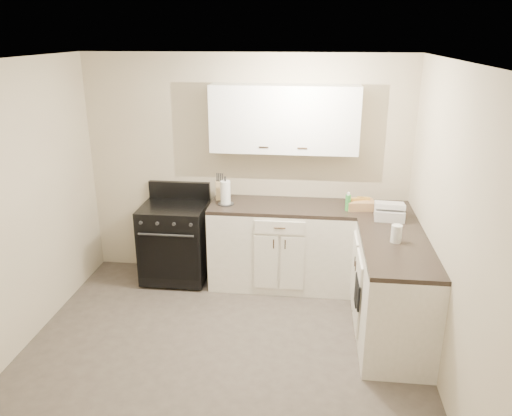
# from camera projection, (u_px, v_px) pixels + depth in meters

# --- Properties ---
(floor) EXTENTS (3.60, 3.60, 0.00)m
(floor) POSITION_uv_depth(u_px,v_px,m) (220.00, 362.00, 4.32)
(floor) COLOR #473F38
(floor) RESTS_ON ground
(ceiling) EXTENTS (3.60, 3.60, 0.00)m
(ceiling) POSITION_uv_depth(u_px,v_px,m) (211.00, 62.00, 3.48)
(ceiling) COLOR white
(ceiling) RESTS_ON wall_back
(wall_back) EXTENTS (3.60, 0.00, 3.60)m
(wall_back) POSITION_uv_depth(u_px,v_px,m) (246.00, 169.00, 5.59)
(wall_back) COLOR beige
(wall_back) RESTS_ON ground
(wall_right) EXTENTS (0.00, 3.60, 3.60)m
(wall_right) POSITION_uv_depth(u_px,v_px,m) (454.00, 238.00, 3.71)
(wall_right) COLOR beige
(wall_right) RESTS_ON ground
(wall_left) EXTENTS (0.00, 3.60, 3.60)m
(wall_left) POSITION_uv_depth(u_px,v_px,m) (0.00, 219.00, 4.09)
(wall_left) COLOR beige
(wall_left) RESTS_ON ground
(wall_front) EXTENTS (3.60, 0.00, 3.60)m
(wall_front) POSITION_uv_depth(u_px,v_px,m) (139.00, 378.00, 2.22)
(wall_front) COLOR beige
(wall_front) RESTS_ON ground
(base_cabinets_back) EXTENTS (1.55, 0.60, 0.90)m
(base_cabinets_back) POSITION_uv_depth(u_px,v_px,m) (281.00, 247.00, 5.53)
(base_cabinets_back) COLOR white
(base_cabinets_back) RESTS_ON floor
(base_cabinets_right) EXTENTS (0.60, 1.90, 0.90)m
(base_cabinets_right) POSITION_uv_depth(u_px,v_px,m) (388.00, 279.00, 4.80)
(base_cabinets_right) COLOR white
(base_cabinets_right) RESTS_ON floor
(countertop_back) EXTENTS (1.55, 0.60, 0.04)m
(countertop_back) POSITION_uv_depth(u_px,v_px,m) (282.00, 207.00, 5.37)
(countertop_back) COLOR black
(countertop_back) RESTS_ON base_cabinets_back
(countertop_right) EXTENTS (0.60, 1.90, 0.04)m
(countertop_right) POSITION_uv_depth(u_px,v_px,m) (392.00, 234.00, 4.65)
(countertop_right) COLOR black
(countertop_right) RESTS_ON base_cabinets_right
(upper_cabinets) EXTENTS (1.55, 0.30, 0.70)m
(upper_cabinets) POSITION_uv_depth(u_px,v_px,m) (284.00, 119.00, 5.20)
(upper_cabinets) COLOR white
(upper_cabinets) RESTS_ON wall_back
(stove) EXTENTS (0.71, 0.61, 0.86)m
(stove) POSITION_uv_depth(u_px,v_px,m) (175.00, 242.00, 5.63)
(stove) COLOR black
(stove) RESTS_ON floor
(knife_block) EXTENTS (0.11, 0.10, 0.21)m
(knife_block) POSITION_uv_depth(u_px,v_px,m) (220.00, 190.00, 5.51)
(knife_block) COLOR tan
(knife_block) RESTS_ON countertop_back
(paper_towel) EXTENTS (0.13, 0.13, 0.26)m
(paper_towel) POSITION_uv_depth(u_px,v_px,m) (225.00, 193.00, 5.34)
(paper_towel) COLOR white
(paper_towel) RESTS_ON countertop_back
(soap_bottle) EXTENTS (0.07, 0.07, 0.17)m
(soap_bottle) POSITION_uv_depth(u_px,v_px,m) (348.00, 203.00, 5.17)
(soap_bottle) COLOR green
(soap_bottle) RESTS_ON countertop_back
(wicker_basket) EXTENTS (0.30, 0.22, 0.09)m
(wicker_basket) POSITION_uv_depth(u_px,v_px,m) (360.00, 205.00, 5.23)
(wicker_basket) COLOR tan
(wicker_basket) RESTS_ON countertop_right
(countertop_grill) EXTENTS (0.31, 0.29, 0.11)m
(countertop_grill) POSITION_uv_depth(u_px,v_px,m) (389.00, 213.00, 4.96)
(countertop_grill) COLOR silver
(countertop_grill) RESTS_ON countertop_right
(glass_jar) EXTENTS (0.12, 0.12, 0.16)m
(glass_jar) POSITION_uv_depth(u_px,v_px,m) (396.00, 234.00, 4.40)
(glass_jar) COLOR silver
(glass_jar) RESTS_ON countertop_right
(oven_mitt_near) EXTENTS (0.02, 0.14, 0.24)m
(oven_mitt_near) POSITION_uv_depth(u_px,v_px,m) (358.00, 296.00, 4.37)
(oven_mitt_near) COLOR black
(oven_mitt_near) RESTS_ON base_cabinets_right
(oven_mitt_far) EXTENTS (0.02, 0.17, 0.29)m
(oven_mitt_far) POSITION_uv_depth(u_px,v_px,m) (357.00, 290.00, 4.54)
(oven_mitt_far) COLOR black
(oven_mitt_far) RESTS_ON base_cabinets_right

